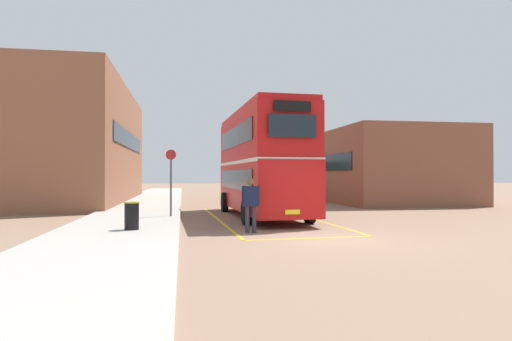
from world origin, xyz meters
The scene contains 10 objects.
ground_plane centered at (0.00, 14.40, 0.00)m, with size 135.60×135.60×0.00m, color #846651.
sidewalk_left centered at (-6.50, 16.80, 0.07)m, with size 4.00×57.60×0.14m, color #A39E93.
brick_building_left centered at (-11.14, 19.74, 3.91)m, with size 6.15×19.80×7.82m.
depot_building_right centered at (9.51, 17.58, 2.47)m, with size 8.09×13.63×4.93m.
double_decker_bus centered at (-0.89, 7.30, 2.51)m, with size 3.09×9.86×4.75m.
single_deck_bus centered at (2.91, 25.45, 1.64)m, with size 2.85×8.51×3.02m.
pedestrian_boarding centered at (-2.19, 2.03, 1.06)m, with size 0.60×0.26×1.80m.
litter_bin centered at (-6.02, 2.37, 0.59)m, with size 0.48×0.48×0.89m.
bus_stop_sign centered at (-4.90, 6.88, 1.84)m, with size 0.44×0.09×2.85m.
bay_marking_yellow centered at (-0.85, 5.45, 0.00)m, with size 4.66×11.94×0.01m.
Camera 1 is at (-4.41, -12.31, 1.93)m, focal length 30.94 mm.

